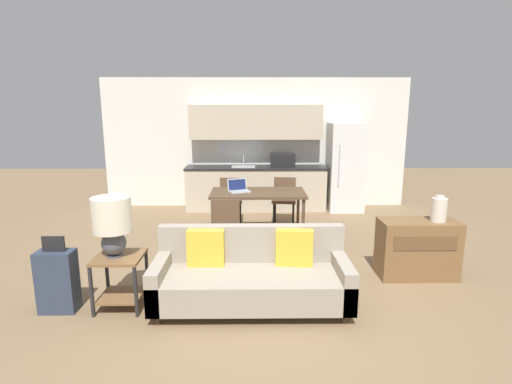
# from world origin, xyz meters

# --- Properties ---
(ground_plane) EXTENTS (20.00, 20.00, 0.00)m
(ground_plane) POSITION_xyz_m (0.00, 0.00, 0.00)
(ground_plane) COLOR #7F6647
(wall_back) EXTENTS (6.40, 0.07, 2.70)m
(wall_back) POSITION_xyz_m (-0.00, 4.63, 1.35)
(wall_back) COLOR silver
(wall_back) RESTS_ON ground_plane
(kitchen_counter) EXTENTS (2.89, 0.65, 2.15)m
(kitchen_counter) POSITION_xyz_m (0.01, 4.33, 0.84)
(kitchen_counter) COLOR beige
(kitchen_counter) RESTS_ON ground_plane
(refrigerator) EXTENTS (0.69, 0.76, 1.79)m
(refrigerator) POSITION_xyz_m (1.84, 4.22, 0.89)
(refrigerator) COLOR white
(refrigerator) RESTS_ON ground_plane
(dining_table) EXTENTS (1.51, 0.82, 0.77)m
(dining_table) POSITION_xyz_m (0.01, 2.38, 0.70)
(dining_table) COLOR brown
(dining_table) RESTS_ON ground_plane
(couch) EXTENTS (2.04, 0.80, 0.82)m
(couch) POSITION_xyz_m (-0.09, 0.11, 0.33)
(couch) COLOR #3D2D1E
(couch) RESTS_ON ground_plane
(side_table) EXTENTS (0.49, 0.49, 0.57)m
(side_table) POSITION_xyz_m (-1.48, 0.08, 0.39)
(side_table) COLOR brown
(side_table) RESTS_ON ground_plane
(table_lamp) EXTENTS (0.39, 0.39, 0.63)m
(table_lamp) POSITION_xyz_m (-1.52, 0.06, 0.95)
(table_lamp) COLOR #4C515B
(table_lamp) RESTS_ON side_table
(credenza) EXTENTS (0.95, 0.44, 0.73)m
(credenza) POSITION_xyz_m (1.98, 0.82, 0.36)
(credenza) COLOR brown
(credenza) RESTS_ON ground_plane
(vase) EXTENTS (0.18, 0.18, 0.32)m
(vase) POSITION_xyz_m (2.20, 0.80, 0.88)
(vase) COLOR beige
(vase) RESTS_ON credenza
(dining_chair_far_left) EXTENTS (0.43, 0.43, 0.84)m
(dining_chair_far_left) POSITION_xyz_m (-0.47, 3.13, 0.49)
(dining_chair_far_left) COLOR brown
(dining_chair_far_left) RESTS_ON ground_plane
(dining_chair_far_right) EXTENTS (0.47, 0.47, 0.84)m
(dining_chair_far_right) POSITION_xyz_m (0.50, 3.16, 0.49)
(dining_chair_far_right) COLOR brown
(dining_chair_far_right) RESTS_ON ground_plane
(dining_chair_near_left) EXTENTS (0.45, 0.45, 0.84)m
(dining_chair_near_left) POSITION_xyz_m (-0.47, 1.65, 0.49)
(dining_chair_near_left) COLOR brown
(dining_chair_near_left) RESTS_ON ground_plane
(laptop) EXTENTS (0.39, 0.35, 0.20)m
(laptop) POSITION_xyz_m (-0.30, 2.42, 0.82)
(laptop) COLOR #B7BABC
(laptop) RESTS_ON dining_table
(suitcase) EXTENTS (0.38, 0.22, 0.82)m
(suitcase) POSITION_xyz_m (-2.10, -0.01, 0.33)
(suitcase) COLOR #2D384C
(suitcase) RESTS_ON ground_plane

